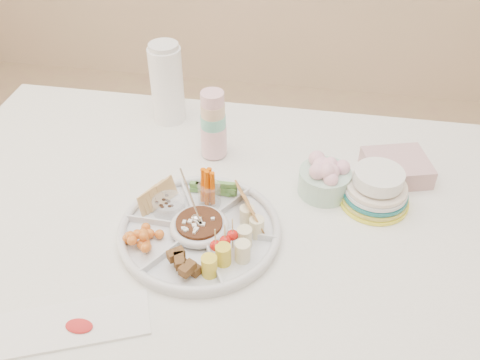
% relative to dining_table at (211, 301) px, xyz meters
% --- Properties ---
extents(dining_table, '(1.52, 1.02, 0.76)m').
position_rel_dining_table_xyz_m(dining_table, '(0.00, 0.00, 0.00)').
color(dining_table, white).
rests_on(dining_table, floor).
extents(party_tray, '(0.39, 0.39, 0.04)m').
position_rel_dining_table_xyz_m(party_tray, '(0.01, -0.10, 0.40)').
color(party_tray, silver).
rests_on(party_tray, dining_table).
extents(bean_dip, '(0.11, 0.11, 0.04)m').
position_rel_dining_table_xyz_m(bean_dip, '(0.01, -0.10, 0.41)').
color(bean_dip, black).
rests_on(bean_dip, party_tray).
extents(tortillas, '(0.11, 0.11, 0.06)m').
position_rel_dining_table_xyz_m(tortillas, '(0.12, -0.04, 0.42)').
color(tortillas, '#C37B3E').
rests_on(tortillas, party_tray).
extents(carrot_cucumber, '(0.11, 0.11, 0.10)m').
position_rel_dining_table_xyz_m(carrot_cucumber, '(0.01, 0.03, 0.44)').
color(carrot_cucumber, '#E25900').
rests_on(carrot_cucumber, party_tray).
extents(pita_raisins, '(0.11, 0.11, 0.06)m').
position_rel_dining_table_xyz_m(pita_raisins, '(-0.10, -0.03, 0.42)').
color(pita_raisins, '#E0B574').
rests_on(pita_raisins, party_tray).
extents(cherries, '(0.10, 0.10, 0.04)m').
position_rel_dining_table_xyz_m(cherries, '(-0.11, -0.16, 0.42)').
color(cherries, orange).
rests_on(cherries, party_tray).
extents(granola_chunks, '(0.10, 0.10, 0.04)m').
position_rel_dining_table_xyz_m(granola_chunks, '(0.01, -0.23, 0.42)').
color(granola_chunks, '#482F13').
rests_on(granola_chunks, party_tray).
extents(banana_tomato, '(0.12, 0.12, 0.09)m').
position_rel_dining_table_xyz_m(banana_tomato, '(0.12, -0.17, 0.44)').
color(banana_tomato, '#FFDF68').
rests_on(banana_tomato, party_tray).
extents(cup_stack, '(0.09, 0.09, 0.20)m').
position_rel_dining_table_xyz_m(cup_stack, '(-0.02, 0.23, 0.48)').
color(cup_stack, silver).
rests_on(cup_stack, dining_table).
extents(thermos, '(0.13, 0.13, 0.25)m').
position_rel_dining_table_xyz_m(thermos, '(-0.20, 0.38, 0.51)').
color(thermos, white).
rests_on(thermos, dining_table).
extents(flower_bowl, '(0.16, 0.16, 0.10)m').
position_rel_dining_table_xyz_m(flower_bowl, '(0.29, 0.11, 0.43)').
color(flower_bowl, '#8EB3A3').
rests_on(flower_bowl, dining_table).
extents(napkin_stack, '(0.20, 0.18, 0.05)m').
position_rel_dining_table_xyz_m(napkin_stack, '(0.48, 0.21, 0.41)').
color(napkin_stack, '#C6999D').
rests_on(napkin_stack, dining_table).
extents(plate_stack, '(0.18, 0.18, 0.11)m').
position_rel_dining_table_xyz_m(plate_stack, '(0.42, 0.09, 0.43)').
color(plate_stack, yellow).
rests_on(plate_stack, dining_table).
extents(placemat, '(0.35, 0.23, 0.01)m').
position_rel_dining_table_xyz_m(placemat, '(-0.20, -0.40, 0.38)').
color(placemat, white).
rests_on(placemat, dining_table).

